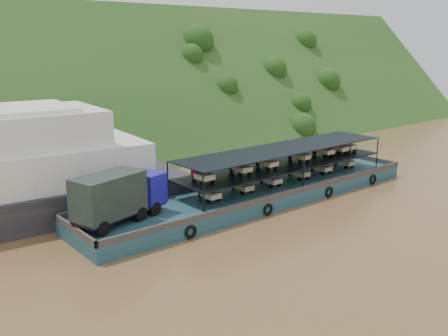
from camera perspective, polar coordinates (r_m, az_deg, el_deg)
ground at (r=44.97m, az=4.41°, el=-4.28°), size 160.00×160.00×0.00m
hillside at (r=74.34m, az=-15.15°, el=2.65°), size 140.00×39.60×39.60m
cargo_barge at (r=44.65m, az=2.15°, el=-2.68°), size 35.11×7.18×5.02m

